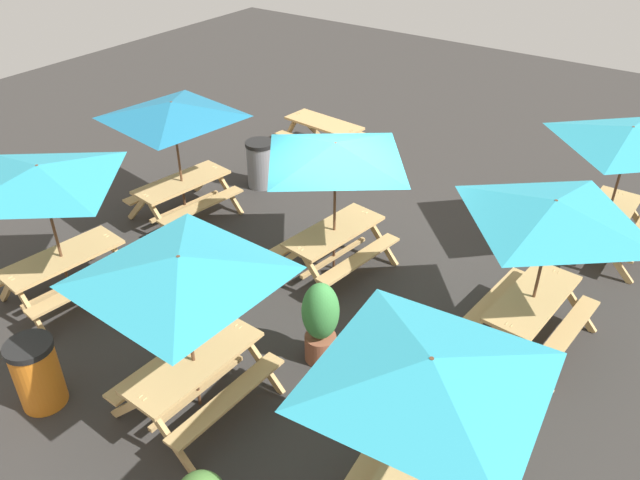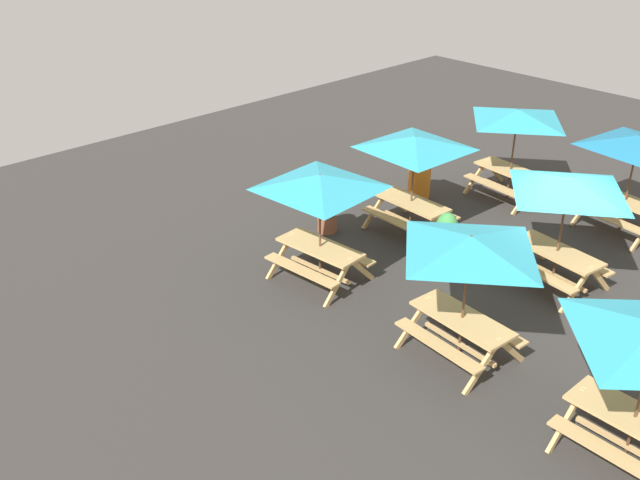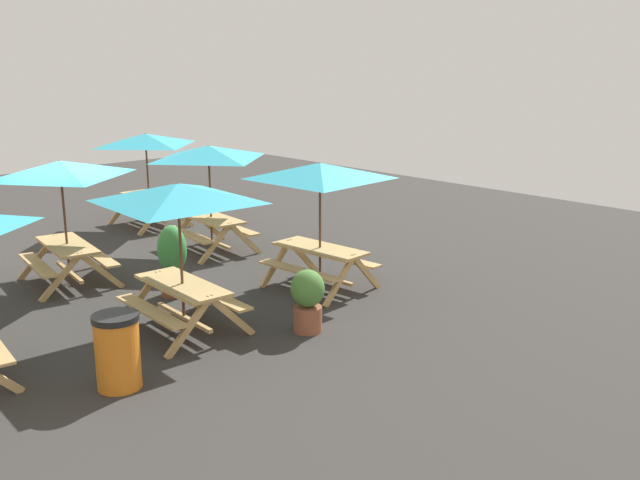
{
  "view_description": "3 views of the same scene",
  "coord_description": "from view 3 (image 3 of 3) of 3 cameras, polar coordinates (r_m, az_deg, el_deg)",
  "views": [
    {
      "loc": [
        -7.29,
        -4.56,
        6.12
      ],
      "look_at": [
        -0.66,
        0.1,
        0.9
      ],
      "focal_mm": 35.0,
      "sensor_mm": 36.0,
      "label": 1
    },
    {
      "loc": [
        5.63,
        -11.61,
        7.44
      ],
      "look_at": [
        -3.44,
        -3.05,
        0.9
      ],
      "focal_mm": 40.0,
      "sensor_mm": 36.0,
      "label": 2
    },
    {
      "loc": [
        -12.58,
        5.36,
        4.07
      ],
      "look_at": [
        -3.44,
        -3.05,
        0.9
      ],
      "focal_mm": 40.0,
      "sensor_mm": 36.0,
      "label": 3
    }
  ],
  "objects": [
    {
      "name": "picnic_table_1",
      "position": [
        13.66,
        -20.01,
        4.69
      ],
      "size": [
        2.26,
        2.26,
        2.34
      ],
      "rotation": [
        0.0,
        0.0,
        -0.14
      ],
      "color": "tan",
      "rests_on": "ground"
    },
    {
      "name": "ground_plane",
      "position": [
        14.27,
        -18.73,
        -3.04
      ],
      "size": [
        28.08,
        28.08,
        0.0
      ],
      "primitive_type": "plane",
      "color": "#33302D",
      "rests_on": "ground"
    },
    {
      "name": "picnic_table_6",
      "position": [
        18.06,
        -13.76,
        7.29
      ],
      "size": [
        2.04,
        2.04,
        2.34
      ],
      "rotation": [
        0.0,
        0.0,
        -0.02
      ],
      "color": "tan",
      "rests_on": "ground"
    },
    {
      "name": "potted_plant_0",
      "position": [
        12.73,
        -11.72,
        -1.47
      ],
      "size": [
        0.51,
        0.51,
        1.27
      ],
      "color": "#935138",
      "rests_on": "ground"
    },
    {
      "name": "picnic_table_7",
      "position": [
        10.7,
        -11.27,
        2.83
      ],
      "size": [
        2.83,
        2.83,
        2.34
      ],
      "rotation": [
        0.0,
        0.0,
        -0.04
      ],
      "color": "tan",
      "rests_on": "ground"
    },
    {
      "name": "trash_bin_orange",
      "position": [
        9.43,
        -15.88,
        -8.54
      ],
      "size": [
        0.59,
        0.59,
        0.98
      ],
      "color": "orange",
      "rests_on": "ground"
    },
    {
      "name": "picnic_table_0",
      "position": [
        12.6,
        -0.0,
        4.8
      ],
      "size": [
        2.82,
        2.82,
        2.34
      ],
      "rotation": [
        0.0,
        0.0,
        0.09
      ],
      "color": "tan",
      "rests_on": "ground"
    },
    {
      "name": "potted_plant_1",
      "position": [
        10.86,
        -1.0,
        -4.7
      ],
      "size": [
        0.52,
        0.52,
        0.98
      ],
      "color": "#935138",
      "rests_on": "ground"
    },
    {
      "name": "picnic_table_2",
      "position": [
        15.31,
        -8.88,
        6.33
      ],
      "size": [
        2.17,
        2.17,
        2.34
      ],
      "rotation": [
        0.0,
        0.0,
        -0.09
      ],
      "color": "tan",
      "rests_on": "ground"
    }
  ]
}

